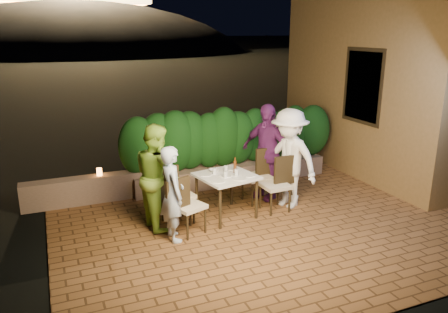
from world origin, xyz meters
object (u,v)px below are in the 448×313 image
bowl (214,170)px  diner_white (289,159)px  chair_left_back (178,194)px  dining_table (226,196)px  chair_left_front (189,205)px  diner_purple (266,152)px  beer_bottle (235,165)px  diner_blue (172,194)px  parapet_lamp (99,172)px  chair_right_front (275,184)px  chair_right_back (257,176)px  diner_green (157,176)px

bowl → diner_white: size_ratio=0.10×
chair_left_back → diner_white: bearing=-15.0°
dining_table → chair_left_front: chair_left_front is taller
chair_left_front → diner_purple: (1.85, 0.91, 0.43)m
beer_bottle → diner_blue: (-1.28, -0.55, -0.14)m
beer_bottle → dining_table: bearing=-160.8°
beer_bottle → parapet_lamp: bearing=144.5°
chair_left_back → chair_right_front: (1.74, -0.18, -0.01)m
dining_table → parapet_lamp: size_ratio=6.41×
beer_bottle → chair_left_front: (-0.99, -0.45, -0.41)m
chair_left_back → chair_right_back: 1.67m
chair_right_front → chair_right_back: chair_right_back is taller
diner_blue → beer_bottle: bearing=-68.1°
chair_left_back → chair_right_front: size_ratio=1.02×
bowl → chair_left_front: 0.98m
beer_bottle → parapet_lamp: size_ratio=1.95×
parapet_lamp → diner_blue: bearing=-68.1°
bowl → chair_right_front: bearing=-20.0°
chair_right_front → diner_blue: size_ratio=0.67×
bowl → beer_bottle: bearing=-31.3°
chair_right_back → diner_purple: bearing=-156.0°
beer_bottle → bowl: bearing=148.7°
diner_purple → dining_table: bearing=-90.7°
chair_left_front → chair_right_back: size_ratio=0.94×
bowl → diner_purple: diner_purple is taller
diner_white → parapet_lamp: 3.52m
chair_left_front → diner_blue: diner_blue is taller
dining_table → diner_white: diner_white is taller
bowl → diner_green: 1.07m
bowl → dining_table: bearing=-64.9°
diner_blue → chair_right_front: bearing=-80.7°
chair_right_front → parapet_lamp: size_ratio=7.09×
chair_left_back → diner_green: (-0.32, 0.02, 0.35)m
chair_left_back → diner_purple: diner_purple is taller
chair_right_back → chair_left_front: bearing=23.6°
diner_purple → chair_right_back: bearing=-91.0°
bowl → diner_blue: 1.22m
bowl → chair_left_back: bearing=-165.4°
diner_blue → chair_left_front: bearing=-71.8°
chair_left_front → chair_right_back: chair_right_back is taller
chair_left_front → chair_right_front: bearing=-12.5°
bowl → parapet_lamp: (-1.79, 1.31, -0.20)m
dining_table → chair_right_back: 0.89m
chair_right_front → parapet_lamp: bearing=-33.3°
bowl → diner_white: 1.37m
chair_left_front → diner_blue: size_ratio=0.65×
chair_right_back → parapet_lamp: bearing=-25.9°
beer_bottle → chair_left_front: bearing=-155.7°
chair_left_front → chair_left_back: (-0.04, 0.45, 0.03)m
chair_left_back → diner_purple: (1.89, 0.46, 0.41)m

